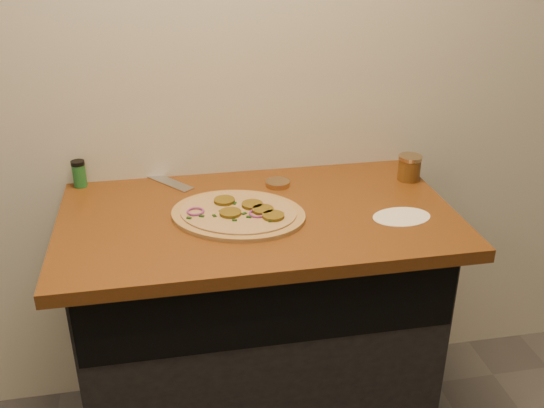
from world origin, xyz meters
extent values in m
cube|color=beige|center=(0.00, 1.75, 1.35)|extent=(4.00, 0.02, 2.70)
cube|color=black|center=(0.00, 1.45, 0.43)|extent=(1.10, 0.60, 0.86)
cube|color=brown|center=(0.00, 1.42, 0.88)|extent=(1.20, 0.70, 0.04)
cylinder|color=tan|center=(-0.06, 1.40, 0.91)|extent=(0.53, 0.53, 0.01)
cylinder|color=beige|center=(-0.06, 1.40, 0.92)|extent=(0.46, 0.46, 0.01)
cylinder|color=brown|center=(-0.09, 1.38, 0.92)|extent=(0.07, 0.07, 0.01)
cylinder|color=brown|center=(0.03, 1.34, 0.92)|extent=(0.07, 0.07, 0.01)
cylinder|color=brown|center=(-0.09, 1.47, 0.92)|extent=(0.07, 0.07, 0.01)
cylinder|color=brown|center=(0.01, 1.39, 0.92)|extent=(0.07, 0.07, 0.01)
cylinder|color=brown|center=(-0.01, 1.43, 0.92)|extent=(0.07, 0.07, 0.01)
torus|color=#843181|center=(-0.01, 1.37, 0.92)|extent=(0.05, 0.05, 0.01)
torus|color=#843181|center=(-0.19, 1.41, 0.92)|extent=(0.05, 0.05, 0.01)
torus|color=#843181|center=(0.00, 1.41, 0.92)|extent=(0.05, 0.05, 0.01)
cube|color=black|center=(0.00, 1.46, 0.92)|extent=(0.02, 0.02, 0.00)
cube|color=black|center=(-0.11, 1.41, 0.92)|extent=(0.02, 0.01, 0.00)
cube|color=black|center=(-0.17, 1.38, 0.92)|extent=(0.02, 0.02, 0.00)
cube|color=black|center=(-0.06, 1.45, 0.92)|extent=(0.01, 0.02, 0.00)
cube|color=black|center=(-0.01, 1.45, 0.92)|extent=(0.02, 0.01, 0.00)
cube|color=black|center=(-0.04, 1.35, 0.92)|extent=(0.02, 0.02, 0.00)
cube|color=black|center=(0.06, 1.36, 0.92)|extent=(0.01, 0.02, 0.00)
cube|color=black|center=(0.02, 1.32, 0.92)|extent=(0.01, 0.02, 0.00)
cube|color=black|center=(-0.14, 1.38, 0.92)|extent=(0.01, 0.02, 0.00)
cube|color=black|center=(-0.21, 1.38, 0.92)|extent=(0.02, 0.02, 0.00)
cube|color=black|center=(-0.05, 1.38, 0.92)|extent=(0.02, 0.02, 0.00)
cube|color=black|center=(-0.07, 1.41, 0.92)|extent=(0.01, 0.02, 0.00)
cube|color=black|center=(-0.08, 1.34, 0.92)|extent=(0.02, 0.01, 0.00)
cube|color=#B7BAC1|center=(-0.27, 1.70, 0.90)|extent=(0.18, 0.21, 0.01)
cube|color=black|center=(-0.37, 1.83, 0.91)|extent=(0.10, 0.12, 0.02)
cylinder|color=tan|center=(0.10, 1.60, 0.91)|extent=(0.10, 0.10, 0.02)
cylinder|color=maroon|center=(0.55, 1.57, 0.94)|extent=(0.08, 0.08, 0.07)
cylinder|color=tan|center=(0.55, 1.57, 0.98)|extent=(0.08, 0.08, 0.01)
cylinder|color=#21682D|center=(-0.55, 1.72, 0.94)|extent=(0.04, 0.04, 0.08)
cylinder|color=black|center=(-0.55, 1.72, 0.98)|extent=(0.05, 0.05, 0.01)
cylinder|color=white|center=(0.42, 1.31, 0.90)|extent=(0.20, 0.20, 0.00)
camera|label=1|loc=(-0.26, -0.22, 1.73)|focal=40.00mm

